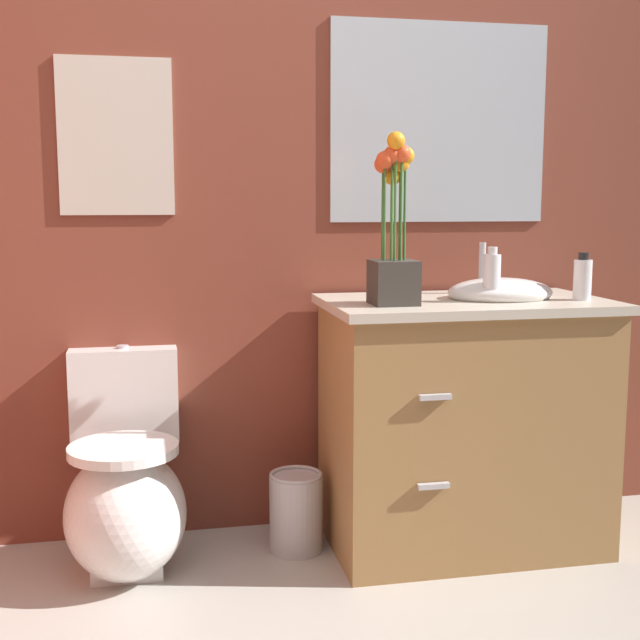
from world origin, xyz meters
name	(u,v)px	position (x,y,z in m)	size (l,w,h in m)	color
wall_back	(366,180)	(0.20, 1.55, 1.25)	(4.38, 0.05, 2.50)	brown
toilet	(126,496)	(-0.67, 1.25, 0.24)	(0.38, 0.59, 0.69)	white
vanity_cabinet	(464,420)	(0.46, 1.22, 0.44)	(0.94, 0.56, 1.03)	#9E7242
flower_vase	(394,240)	(0.18, 1.14, 1.05)	(0.14, 0.14, 0.54)	#38332D
soap_bottle	(492,277)	(0.52, 1.14, 0.93)	(0.06, 0.06, 0.18)	white
lotion_bottle	(583,279)	(0.83, 1.13, 0.92)	(0.06, 0.06, 0.16)	white
trash_bin	(296,511)	(-0.11, 1.28, 0.14)	(0.18, 0.18, 0.27)	#B7B7BC
wall_poster	(116,137)	(-0.67, 1.51, 1.39)	(0.37, 0.01, 0.51)	beige
wall_mirror	(440,123)	(0.46, 1.51, 1.45)	(0.80, 0.01, 0.70)	#B2BCC6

